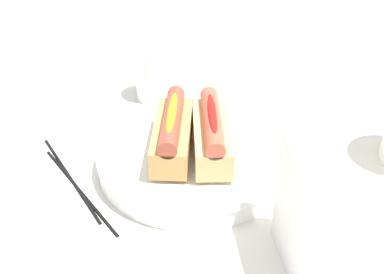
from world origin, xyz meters
The scene contains 8 objects.
ground_plane centered at (0.00, 0.00, 0.00)m, with size 2.40×2.40×0.00m, color silver.
serving_bowl centered at (0.03, 0.01, 0.02)m, with size 0.27×0.27×0.03m.
hotdog_front centered at (0.02, -0.01, 0.06)m, with size 0.16×0.09×0.06m.
hotdog_back centered at (0.03, 0.04, 0.06)m, with size 0.16×0.08×0.06m.
water_glass centered at (-0.19, -0.01, 0.04)m, with size 0.07×0.07×0.09m.
napkin_box centered at (0.23, 0.10, 0.07)m, with size 0.11×0.04×0.15m, color white.
chopstick_near centered at (0.05, -0.15, 0.00)m, with size 0.01×0.01×0.22m, color black.
chopstick_far centered at (0.02, -0.16, 0.00)m, with size 0.01×0.01×0.22m, color black.
Camera 1 is at (0.61, -0.11, 0.45)m, focal length 47.78 mm.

